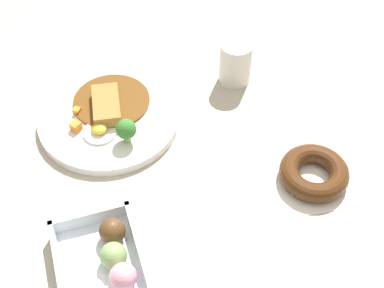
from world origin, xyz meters
TOP-DOWN VIEW (x-y plane):
  - ground_plane at (0.00, 0.00)m, footprint 1.60×1.60m
  - curry_plate at (0.13, 0.10)m, footprint 0.28×0.28m
  - donut_box at (-0.19, 0.18)m, footprint 0.17×0.13m
  - chocolate_ring_donut at (-0.12, -0.21)m, footprint 0.16×0.16m
  - coffee_mug at (0.17, -0.17)m, footprint 0.07×0.07m

SIDE VIEW (x-z plane):
  - ground_plane at x=0.00m, z-range 0.00..0.00m
  - curry_plate at x=0.13m, z-range -0.02..0.05m
  - chocolate_ring_donut at x=-0.12m, z-range 0.00..0.04m
  - donut_box at x=-0.19m, z-range -0.01..0.05m
  - coffee_mug at x=0.17m, z-range 0.00..0.09m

